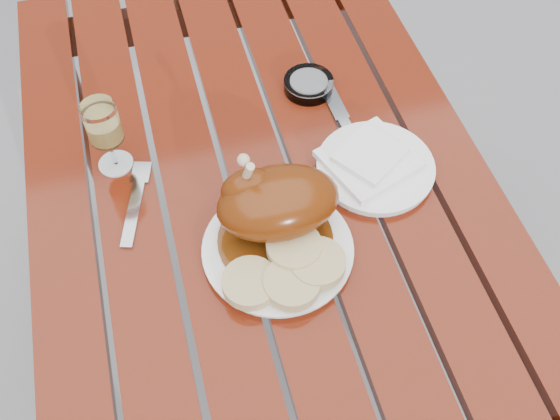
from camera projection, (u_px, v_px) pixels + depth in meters
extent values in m
plane|color=slate|center=(265.00, 338.00, 1.72)|extent=(60.00, 60.00, 0.00)
cube|color=maroon|center=(262.00, 271.00, 1.42)|extent=(0.80, 1.20, 0.75)
cylinder|color=white|center=(278.00, 250.00, 1.00)|extent=(0.31, 0.31, 0.02)
cylinder|color=#552709|center=(275.00, 239.00, 1.00)|extent=(0.19, 0.19, 0.00)
ellipsoid|color=#732E08|center=(278.00, 202.00, 0.98)|extent=(0.20, 0.13, 0.10)
ellipsoid|color=#732E08|center=(249.00, 190.00, 0.98)|extent=(0.09, 0.06, 0.08)
cylinder|color=#C6B28C|center=(245.00, 180.00, 0.96)|extent=(0.03, 0.04, 0.10)
cylinder|color=tan|center=(250.00, 283.00, 0.95)|extent=(0.09, 0.09, 0.02)
cylinder|color=tan|center=(292.00, 283.00, 0.94)|extent=(0.09, 0.09, 0.02)
cylinder|color=tan|center=(318.00, 263.00, 0.96)|extent=(0.09, 0.09, 0.02)
cylinder|color=tan|center=(294.00, 247.00, 0.97)|extent=(0.09, 0.09, 0.02)
cylinder|color=tan|center=(107.00, 137.00, 1.06)|extent=(0.08, 0.08, 0.15)
cylinder|color=white|center=(375.00, 168.00, 1.10)|extent=(0.22, 0.22, 0.02)
cube|color=white|center=(369.00, 159.00, 1.09)|extent=(0.18, 0.18, 0.01)
cylinder|color=#B2B7BC|center=(309.00, 85.00, 1.22)|extent=(0.12, 0.12, 0.02)
cube|color=gray|center=(134.00, 207.00, 1.06)|extent=(0.07, 0.16, 0.01)
cube|color=gray|center=(352.00, 138.00, 1.15)|extent=(0.03, 0.21, 0.01)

